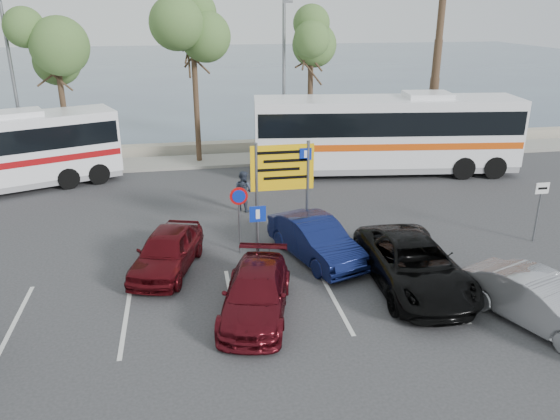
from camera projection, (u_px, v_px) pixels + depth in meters
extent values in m
plane|color=#2F2F31|center=(269.00, 284.00, 16.47)|extent=(120.00, 120.00, 0.00)
cube|color=gray|center=(228.00, 160.00, 29.34)|extent=(44.00, 2.40, 0.15)
cube|color=#9E957E|center=(224.00, 147.00, 31.10)|extent=(48.00, 0.80, 0.60)
plane|color=#3E4D64|center=(196.00, 69.00, 71.71)|extent=(140.00, 140.00, 0.00)
cylinder|color=#382619|center=(65.00, 117.00, 27.09)|extent=(0.28, 0.28, 5.04)
cylinder|color=#382619|center=(197.00, 108.00, 28.07)|extent=(0.28, 0.28, 5.60)
cylinder|color=#382619|center=(310.00, 108.00, 29.14)|extent=(0.28, 0.28, 5.18)
cylinder|color=#382619|center=(437.00, 59.00, 29.46)|extent=(0.48, 0.48, 10.00)
cylinder|color=slate|center=(15.00, 89.00, 25.87)|extent=(0.16, 0.16, 8.00)
cylinder|color=slate|center=(284.00, 83.00, 28.03)|extent=(0.16, 0.16, 8.00)
cylinder|color=slate|center=(286.00, 1.00, 26.22)|extent=(0.12, 0.90, 0.12)
cube|color=slate|center=(288.00, 2.00, 25.78)|extent=(0.45, 0.25, 0.12)
cylinder|color=slate|center=(257.00, 194.00, 18.80)|extent=(0.12, 0.12, 3.60)
cylinder|color=slate|center=(307.00, 191.00, 19.10)|extent=(0.12, 0.12, 3.60)
cube|color=yellow|center=(282.00, 168.00, 18.63)|extent=(2.20, 0.06, 1.60)
cube|color=#0C2699|center=(306.00, 154.00, 18.57)|extent=(0.42, 0.01, 0.42)
cylinder|color=slate|center=(239.00, 223.00, 18.19)|extent=(0.07, 0.07, 2.20)
cylinder|color=#B20C0C|center=(239.00, 196.00, 17.83)|extent=(0.60, 0.03, 0.60)
cylinder|color=slate|center=(258.00, 241.00, 16.79)|extent=(0.07, 0.07, 2.20)
cube|color=#0C2699|center=(258.00, 214.00, 16.45)|extent=(0.50, 0.03, 0.50)
cylinder|color=slate|center=(538.00, 212.00, 19.10)|extent=(0.07, 0.07, 2.20)
cube|color=white|center=(542.00, 188.00, 18.76)|extent=(0.50, 0.03, 0.40)
cube|color=white|center=(386.00, 130.00, 26.63)|extent=(13.03, 4.24, 3.15)
cube|color=black|center=(387.00, 119.00, 26.43)|extent=(12.78, 4.25, 1.12)
cube|color=#D5480C|center=(385.00, 141.00, 26.80)|extent=(12.91, 4.25, 0.32)
cube|color=gray|center=(384.00, 162.00, 27.18)|extent=(12.90, 4.20, 0.59)
cube|color=white|center=(388.00, 95.00, 26.03)|extent=(2.32, 1.95, 0.26)
imported|color=#0F1746|center=(315.00, 239.00, 17.91)|extent=(2.69, 4.44, 1.38)
imported|color=#520D15|center=(256.00, 294.00, 14.72)|extent=(2.70, 4.49, 1.22)
imported|color=#4F0B10|center=(167.00, 251.00, 17.12)|extent=(2.68, 4.24, 1.34)
imported|color=black|center=(414.00, 264.00, 16.11)|extent=(2.56, 5.31, 1.46)
imported|color=gray|center=(540.00, 302.00, 14.18)|extent=(2.91, 4.37, 1.36)
imported|color=#333B4D|center=(243.00, 191.00, 22.16)|extent=(1.01, 1.02, 1.66)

